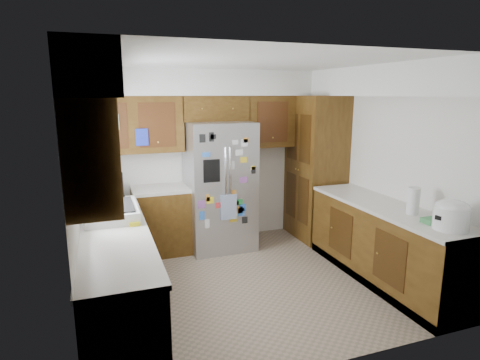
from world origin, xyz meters
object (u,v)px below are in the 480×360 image
Objects in this scene: pantry at (315,168)px; rice_cooker at (452,214)px; paper_towel at (413,201)px; fridge at (220,186)px.

pantry is 2.50m from rice_cooker.
pantry is at bearing 90.64° from paper_towel.
pantry is 1.51m from fridge.
fridge is (-1.50, 0.05, -0.17)m from pantry.
rice_cooker is 0.51m from paper_towel.
rice_cooker is at bearing -92.55° from paper_towel.
paper_towel is (1.52, -2.05, 0.16)m from fridge.
pantry is 6.46× the size of rice_cooker.
pantry is 7.48× the size of paper_towel.
pantry is 1.99m from paper_towel.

